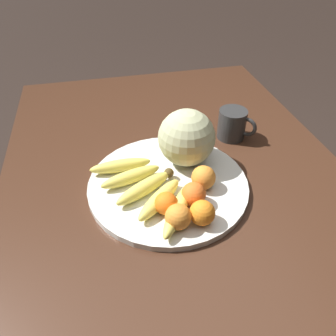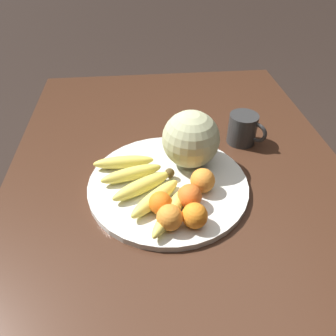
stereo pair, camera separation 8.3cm
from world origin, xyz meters
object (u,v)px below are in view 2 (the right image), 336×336
melon (191,139)px  orange_back_left (203,180)px  orange_back_right (170,217)px  ceramic_mug (243,129)px  fruit_bowl (168,184)px  orange_front_left (190,196)px  orange_mid_center (160,203)px  kitchen_table (178,194)px  produce_tag (174,191)px  orange_front_right (195,216)px  banana_bunch (145,186)px

melon → orange_back_left: melon is taller
orange_back_right → ceramic_mug: (0.35, -0.27, 0.00)m
fruit_bowl → orange_back_right: bearing=175.8°
orange_front_left → orange_mid_center: orange_front_left is taller
kitchen_table → orange_front_left: (-0.15, -0.01, 0.13)m
orange_mid_center → produce_tag: bearing=-31.1°
melon → orange_front_right: bearing=174.0°
orange_mid_center → banana_bunch: bearing=24.3°
melon → produce_tag: 0.16m
orange_front_left → orange_back_left: bearing=-38.6°
orange_front_right → ceramic_mug: ceramic_mug is taller
melon → orange_back_left: (-0.12, -0.01, -0.05)m
orange_front_right → orange_back_left: orange_back_left is taller
orange_front_left → banana_bunch: bearing=60.1°
banana_bunch → orange_back_left: (-0.01, -0.15, 0.01)m
kitchen_table → produce_tag: bearing=164.7°
fruit_bowl → banana_bunch: 0.08m
produce_tag → fruit_bowl: bearing=-27.9°
kitchen_table → orange_back_right: 0.26m
orange_back_right → orange_front_left: bearing=-40.8°
orange_back_right → ceramic_mug: ceramic_mug is taller
banana_bunch → orange_front_right: size_ratio=5.03×
melon → orange_mid_center: size_ratio=2.83×
orange_mid_center → orange_back_left: bearing=-59.9°
kitchen_table → ceramic_mug: bearing=-58.0°
orange_back_right → kitchen_table: bearing=-13.0°
fruit_bowl → melon: (0.08, -0.07, 0.09)m
orange_back_left → produce_tag: size_ratio=0.72×
orange_front_left → melon: bearing=-9.0°
melon → ceramic_mug: bearing=-59.2°
orange_front_left → ceramic_mug: ceramic_mug is taller
fruit_bowl → banana_bunch: (-0.03, 0.06, 0.03)m
orange_front_left → orange_back_right: bearing=139.2°
kitchen_table → ceramic_mug: size_ratio=12.83×
banana_bunch → orange_front_right: (-0.13, -0.11, 0.01)m
orange_back_left → orange_front_left: bearing=141.4°
orange_front_left → produce_tag: bearing=30.4°
melon → produce_tag: melon is taller
orange_back_right → ceramic_mug: bearing=-37.8°
fruit_bowl → orange_back_right: orange_back_right is taller
orange_back_left → orange_back_right: bearing=140.2°
kitchen_table → orange_front_right: 0.25m
melon → ceramic_mug: melon is taller
melon → orange_back_right: melon is taller
orange_mid_center → orange_back_right: bearing=-160.9°
kitchen_table → melon: melon is taller
banana_bunch → ceramic_mug: 0.40m
fruit_bowl → orange_back_left: size_ratio=6.75×
melon → orange_front_right: 0.25m
orange_back_left → ceramic_mug: 0.29m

